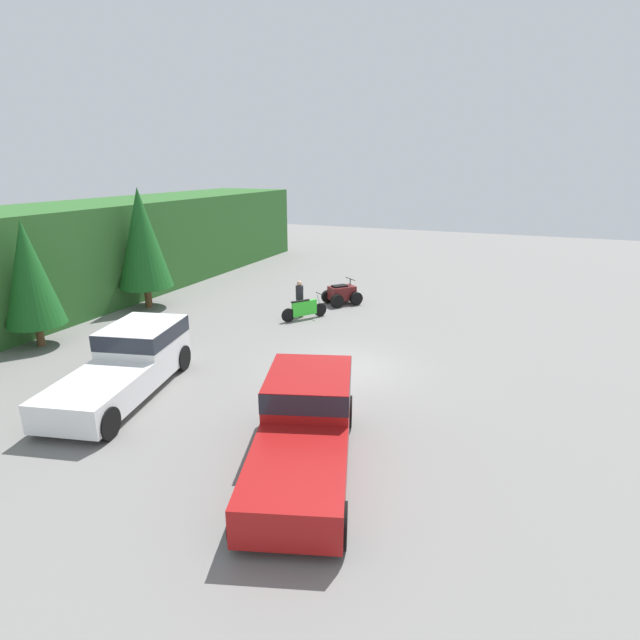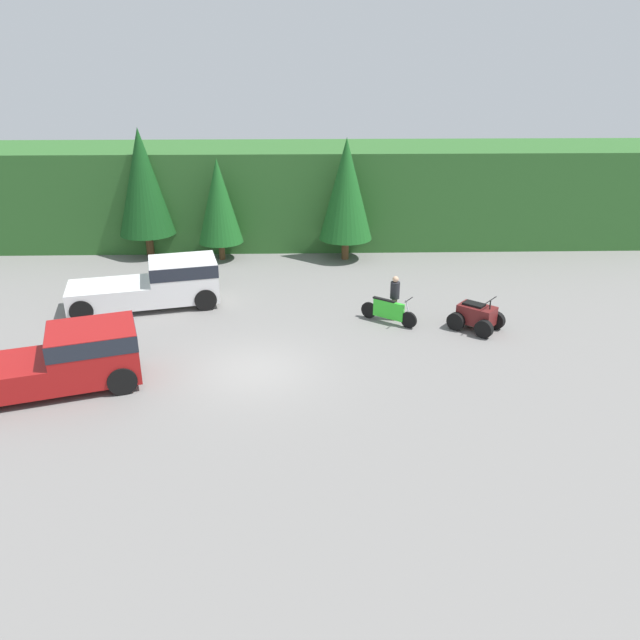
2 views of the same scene
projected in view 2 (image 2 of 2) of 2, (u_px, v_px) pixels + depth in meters
The scene contains 10 objects.
ground_plane at pixel (255, 370), 20.41m from camera, with size 80.00×80.00×0.00m, color slate.
hillside_backdrop at pixel (273, 193), 34.14m from camera, with size 44.00×6.00×5.04m.
tree_left at pixel (143, 182), 30.69m from camera, with size 2.80×2.80×6.36m.
tree_mid_left at pixel (219, 201), 30.36m from camera, with size 2.21×2.21×5.02m.
tree_mid_right at pixel (346, 189), 30.19m from camera, with size 2.63×2.63×5.97m.
pickup_truck_red at pixel (61, 359), 18.96m from camera, with size 6.12×3.78×1.88m.
pickup_truck_second at pixel (160, 282), 25.31m from camera, with size 6.22×3.45×1.88m.
dirt_bike at pixel (389, 311), 23.84m from camera, with size 1.98×1.48×1.15m.
quad_atv at pixel (476, 317), 23.26m from camera, with size 2.18×2.12×1.31m.
rider_person at pixel (395, 296), 24.00m from camera, with size 0.45×0.45×1.76m.
Camera 2 is at (1.62, -18.19, 9.51)m, focal length 35.00 mm.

